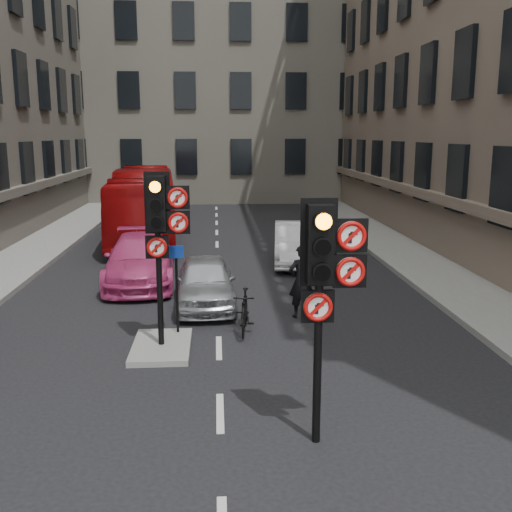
{
  "coord_description": "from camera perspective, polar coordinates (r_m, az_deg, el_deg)",
  "views": [
    {
      "loc": [
        -0.02,
        -7.0,
        4.45
      ],
      "look_at": [
        0.58,
        1.96,
        2.6
      ],
      "focal_mm": 42.0,
      "sensor_mm": 36.0,
      "label": 1
    }
  ],
  "objects": [
    {
      "name": "signal_near",
      "position": [
        8.35,
        6.66,
        -1.36
      ],
      "size": [
        0.91,
        0.4,
        3.58
      ],
      "color": "black",
      "rests_on": "ground"
    },
    {
      "name": "building_far",
      "position": [
        45.34,
        -4.0,
        18.63
      ],
      "size": [
        30.0,
        14.0,
        20.0
      ],
      "primitive_type": "cube",
      "color": "#686258",
      "rests_on": "ground"
    },
    {
      "name": "car_white",
      "position": [
        20.75,
        3.86,
        1.21
      ],
      "size": [
        1.91,
        4.4,
        1.41
      ],
      "primitive_type": "imported",
      "rotation": [
        0.0,
        0.0,
        -0.1
      ],
      "color": "silver",
      "rests_on": "ground"
    },
    {
      "name": "ground",
      "position": [
        8.3,
        -3.31,
        -20.81
      ],
      "size": [
        120.0,
        120.0,
        0.0
      ],
      "primitive_type": "plane",
      "color": "black",
      "rests_on": "ground"
    },
    {
      "name": "bus_red",
      "position": [
        26.15,
        -10.65,
        4.92
      ],
      "size": [
        3.35,
        10.84,
        2.97
      ],
      "primitive_type": "imported",
      "rotation": [
        0.0,
        0.0,
        0.08
      ],
      "color": "#980B0C",
      "rests_on": "ground"
    },
    {
      "name": "car_pink",
      "position": [
        18.33,
        -10.98,
        -0.35
      ],
      "size": [
        2.32,
        5.03,
        1.43
      ],
      "primitive_type": "imported",
      "rotation": [
        0.0,
        0.0,
        0.07
      ],
      "color": "#C83B79",
      "rests_on": "ground"
    },
    {
      "name": "centre_island",
      "position": [
        12.83,
        -8.98,
        -8.51
      ],
      "size": [
        1.2,
        2.0,
        0.12
      ],
      "primitive_type": "cube",
      "color": "gray",
      "rests_on": "ground"
    },
    {
      "name": "motorcycle",
      "position": [
        13.61,
        -1.08,
        -5.32
      ],
      "size": [
        0.63,
        1.65,
        0.97
      ],
      "primitive_type": "imported",
      "rotation": [
        0.0,
        0.0,
        -0.11
      ],
      "color": "black",
      "rests_on": "ground"
    },
    {
      "name": "info_sign",
      "position": [
        13.13,
        -7.58,
        -1.98
      ],
      "size": [
        0.34,
        0.13,
        1.95
      ],
      "rotation": [
        0.0,
        0.0,
        0.2
      ],
      "color": "black",
      "rests_on": "centre_island"
    },
    {
      "name": "motorcyclist",
      "position": [
        14.64,
        4.34,
        -2.4
      ],
      "size": [
        0.75,
        0.58,
        1.82
      ],
      "primitive_type": "imported",
      "rotation": [
        0.0,
        0.0,
        3.38
      ],
      "color": "black",
      "rests_on": "ground"
    },
    {
      "name": "signal_far",
      "position": [
        12.17,
        -8.97,
        3.24
      ],
      "size": [
        0.91,
        0.4,
        3.58
      ],
      "color": "black",
      "rests_on": "centre_island"
    },
    {
      "name": "car_silver",
      "position": [
        15.7,
        -4.85,
        -2.43
      ],
      "size": [
        1.63,
        3.83,
        1.29
      ],
      "primitive_type": "imported",
      "rotation": [
        0.0,
        0.0,
        0.03
      ],
      "color": "#A4A8AC",
      "rests_on": "ground"
    },
    {
      "name": "pavement_right",
      "position": [
        20.79,
        16.57,
        -0.99
      ],
      "size": [
        3.0,
        50.0,
        0.16
      ],
      "primitive_type": "cube",
      "color": "gray",
      "rests_on": "ground"
    }
  ]
}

